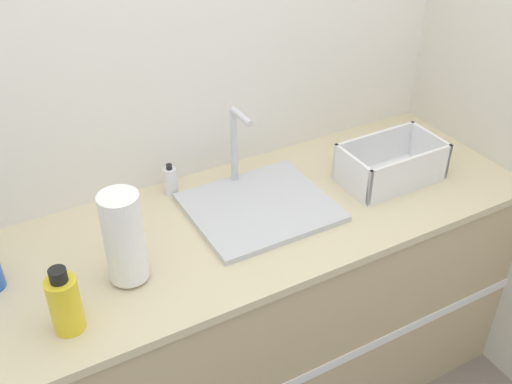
% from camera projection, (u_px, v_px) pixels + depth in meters
% --- Properties ---
extents(wall_back, '(4.41, 0.06, 2.60)m').
position_uv_depth(wall_back, '(190.00, 63.00, 2.00)').
color(wall_back, silver).
rests_on(wall_back, ground_plane).
extents(wall_right, '(0.06, 2.67, 2.60)m').
position_uv_depth(wall_right, '(495.00, 44.00, 2.15)').
color(wall_right, beige).
rests_on(wall_right, ground_plane).
extents(counter_cabinet, '(2.03, 0.70, 0.89)m').
position_uv_depth(counter_cabinet, '(244.00, 315.00, 2.22)').
color(counter_cabinet, tan).
rests_on(counter_cabinet, ground_plane).
extents(sink, '(0.46, 0.41, 0.31)m').
position_uv_depth(sink, '(258.00, 203.00, 2.01)').
color(sink, silver).
rests_on(sink, counter_cabinet).
extents(paper_towel_roll, '(0.11, 0.11, 0.29)m').
position_uv_depth(paper_towel_roll, '(124.00, 238.00, 1.65)').
color(paper_towel_roll, '#4C4C51').
rests_on(paper_towel_roll, counter_cabinet).
extents(dish_rack, '(0.36, 0.21, 0.14)m').
position_uv_depth(dish_rack, '(390.00, 167.00, 2.14)').
color(dish_rack, white).
rests_on(dish_rack, counter_cabinet).
extents(bottle_yellow, '(0.08, 0.08, 0.20)m').
position_uv_depth(bottle_yellow, '(65.00, 303.00, 1.53)').
color(bottle_yellow, yellow).
rests_on(bottle_yellow, counter_cabinet).
extents(soap_dispenser, '(0.05, 0.05, 0.12)m').
position_uv_depth(soap_dispenser, '(170.00, 181.00, 2.07)').
color(soap_dispenser, silver).
rests_on(soap_dispenser, counter_cabinet).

